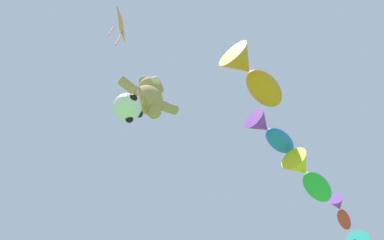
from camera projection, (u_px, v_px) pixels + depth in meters
The scene contains 7 objects.
teddy_bear_kite at pixel (149, 96), 12.23m from camera, with size 1.91×0.84×1.94m.
soccer_ball_kite at pixel (128, 108), 11.00m from camera, with size 0.82×0.82×0.76m.
fish_kite_tangerine at pixel (253, 76), 14.03m from camera, with size 2.63×1.68×1.16m.
fish_kite_cobalt at pixel (270, 132), 14.66m from camera, with size 2.03×1.13×0.87m.
fish_kite_emerald at pixel (309, 176), 14.60m from camera, with size 2.38×1.55×0.97m.
fish_kite_crimson at pixel (341, 212), 15.93m from camera, with size 1.62×1.28×0.55m.
diamond_kite at pixel (120, 26), 13.20m from camera, with size 0.76×0.89×2.68m.
Camera 1 is at (-2.77, -0.02, 1.79)m, focal length 40.00 mm.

